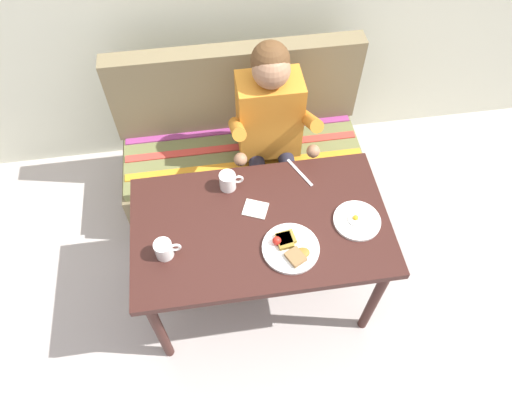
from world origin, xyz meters
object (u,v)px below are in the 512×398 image
at_px(coffee_mug, 228,181).
at_px(napkin, 255,209).
at_px(person, 271,127).
at_px(plate_eggs, 357,220).
at_px(couch, 242,156).
at_px(table, 261,233).
at_px(coffee_mug_second, 164,249).
at_px(plate_breakfast, 290,247).
at_px(knife, 300,172).

distance_m(coffee_mug, napkin, 0.19).
distance_m(person, plate_eggs, 0.71).
height_order(couch, plate_eggs, couch).
xyz_separation_m(table, person, (0.15, 0.59, 0.09)).
bearing_deg(plate_eggs, napkin, 163.44).
distance_m(couch, person, 0.47).
height_order(person, coffee_mug_second, person).
height_order(couch, napkin, couch).
height_order(plate_breakfast, coffee_mug, coffee_mug).
distance_m(table, couch, 0.83).
height_order(napkin, knife, napkin).
xyz_separation_m(table, napkin, (-0.01, 0.08, 0.09)).
height_order(plate_eggs, knife, plate_eggs).
bearing_deg(napkin, plate_breakfast, -62.47).
bearing_deg(plate_breakfast, napkin, 117.53).
xyz_separation_m(person, coffee_mug, (-0.27, -0.35, 0.04)).
xyz_separation_m(couch, plate_breakfast, (0.11, -0.91, 0.41)).
xyz_separation_m(coffee_mug, napkin, (0.11, -0.15, -0.05)).
distance_m(plate_breakfast, coffee_mug, 0.45).
bearing_deg(coffee_mug, coffee_mug_second, -133.80).
distance_m(plate_breakfast, coffee_mug_second, 0.55).
bearing_deg(coffee_mug, table, -62.36).
bearing_deg(table, plate_eggs, -6.63).
bearing_deg(couch, napkin, -91.04).
bearing_deg(napkin, coffee_mug, 126.25).
height_order(table, plate_eggs, plate_eggs).
height_order(coffee_mug, knife, coffee_mug).
distance_m(plate_eggs, coffee_mug_second, 0.89).
distance_m(plate_eggs, knife, 0.38).
bearing_deg(napkin, table, -81.65).
relative_size(plate_breakfast, napkin, 2.31).
bearing_deg(person, napkin, -107.41).
xyz_separation_m(person, plate_breakfast, (-0.04, -0.74, 0.00)).
bearing_deg(coffee_mug_second, table, 12.25).
bearing_deg(plate_breakfast, person, 87.17).
bearing_deg(coffee_mug_second, plate_breakfast, -5.64).
xyz_separation_m(plate_breakfast, knife, (0.13, 0.42, -0.01)).
bearing_deg(knife, coffee_mug_second, -177.66).
xyz_separation_m(plate_eggs, napkin, (-0.46, 0.14, -0.01)).
distance_m(table, coffee_mug, 0.30).
bearing_deg(couch, table, -90.00).
xyz_separation_m(coffee_mug, coffee_mug_second, (-0.32, -0.33, -0.00)).
bearing_deg(couch, plate_breakfast, -83.16).
distance_m(table, person, 0.61).
height_order(couch, person, person).
height_order(plate_breakfast, plate_eggs, plate_breakfast).
height_order(couch, coffee_mug, couch).
bearing_deg(couch, plate_eggs, -61.46).
distance_m(person, napkin, 0.53).
xyz_separation_m(table, coffee_mug_second, (-0.44, -0.10, 0.13)).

